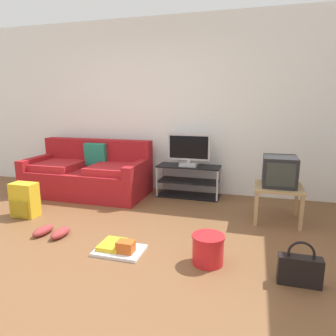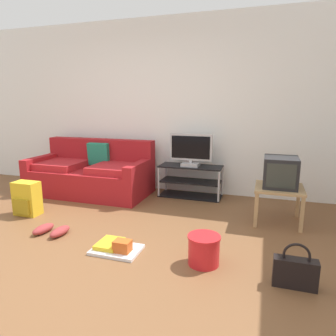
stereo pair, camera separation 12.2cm
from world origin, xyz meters
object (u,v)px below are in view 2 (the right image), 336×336
(crt_tv, at_px, (280,172))
(tv_stand, at_px, (191,181))
(flat_tv, at_px, (191,150))
(handbag, at_px, (295,271))
(side_table, at_px, (279,192))
(couch, at_px, (92,174))
(backpack, at_px, (27,199))
(floor_tray, at_px, (116,247))
(cleaning_bucket, at_px, (204,249))
(sneakers_pair, at_px, (52,230))

(crt_tv, bearing_deg, tv_stand, 151.75)
(tv_stand, bearing_deg, flat_tv, -90.00)
(handbag, bearing_deg, side_table, 93.97)
(flat_tv, bearing_deg, couch, -170.60)
(flat_tv, height_order, side_table, flat_tv)
(backpack, distance_m, handbag, 3.22)
(tv_stand, bearing_deg, crt_tv, -28.25)
(flat_tv, xyz_separation_m, backpack, (-1.81, -1.39, -0.51))
(tv_stand, height_order, floor_tray, tv_stand)
(cleaning_bucket, bearing_deg, couch, 142.37)
(side_table, bearing_deg, couch, 171.74)
(tv_stand, distance_m, side_table, 1.43)
(side_table, distance_m, handbag, 1.40)
(couch, bearing_deg, backpack, -102.95)
(side_table, bearing_deg, crt_tv, 90.00)
(couch, distance_m, side_table, 2.83)
(flat_tv, relative_size, crt_tv, 1.48)
(tv_stand, height_order, crt_tv, crt_tv)
(backpack, height_order, handbag, backpack)
(couch, relative_size, sneakers_pair, 5.05)
(couch, bearing_deg, cleaning_bucket, -37.63)
(side_table, distance_m, crt_tv, 0.24)
(side_table, bearing_deg, handbag, -86.03)
(tv_stand, xyz_separation_m, floor_tray, (-0.26, -1.96, -0.20))
(crt_tv, relative_size, backpack, 1.00)
(tv_stand, xyz_separation_m, side_table, (1.25, -0.69, 0.13))
(backpack, bearing_deg, side_table, 37.98)
(couch, relative_size, crt_tv, 4.28)
(side_table, distance_m, cleaning_bucket, 1.43)
(flat_tv, distance_m, crt_tv, 1.41)
(crt_tv, xyz_separation_m, cleaning_bucket, (-0.65, -1.27, -0.47))
(flat_tv, xyz_separation_m, side_table, (1.25, -0.66, -0.34))
(couch, bearing_deg, handbag, -31.62)
(tv_stand, xyz_separation_m, sneakers_pair, (-1.12, -1.82, -0.20))
(backpack, bearing_deg, handbag, 12.98)
(floor_tray, bearing_deg, crt_tv, 40.56)
(floor_tray, bearing_deg, cleaning_bucket, 1.75)
(crt_tv, bearing_deg, floor_tray, -139.44)
(cleaning_bucket, distance_m, floor_tray, 0.87)
(floor_tray, bearing_deg, backpack, 160.37)
(backpack, bearing_deg, tv_stand, 62.53)
(tv_stand, xyz_separation_m, cleaning_bucket, (0.60, -1.93, -0.10))
(tv_stand, xyz_separation_m, backpack, (-1.81, -1.41, -0.03))
(couch, xyz_separation_m, sneakers_pair, (0.43, -1.54, -0.26))
(tv_stand, bearing_deg, side_table, -28.82)
(crt_tv, distance_m, backpack, 3.17)
(side_table, xyz_separation_m, backpack, (-3.06, -0.72, -0.16))
(handbag, relative_size, cleaning_bucket, 1.25)
(cleaning_bucket, xyz_separation_m, sneakers_pair, (-1.72, 0.11, -0.10))
(cleaning_bucket, bearing_deg, crt_tv, 62.80)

